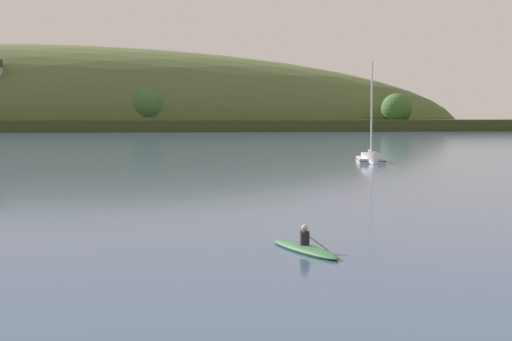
% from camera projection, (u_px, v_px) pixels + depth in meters
% --- Properties ---
extents(far_shoreline_hill, '(408.72, 94.26, 59.54)m').
position_uv_depth(far_shoreline_hill, '(22.00, 129.00, 257.33)').
color(far_shoreline_hill, '#35401E').
rests_on(far_shoreline_hill, ground).
extents(dockside_crane, '(4.64, 17.68, 22.46)m').
position_uv_depth(dockside_crane, '(0.00, 95.00, 227.76)').
color(dockside_crane, '#4C4C51').
rests_on(dockside_crane, ground).
extents(sailboat_near_mooring, '(3.95, 7.10, 11.10)m').
position_uv_depth(sailboat_near_mooring, '(371.00, 161.00, 72.26)').
color(sailboat_near_mooring, '#ADB2BC').
rests_on(sailboat_near_mooring, ground).
extents(canoe_with_paddler, '(2.00, 4.06, 1.02)m').
position_uv_depth(canoe_with_paddler, '(305.00, 248.00, 24.77)').
color(canoe_with_paddler, '#33663D').
rests_on(canoe_with_paddler, ground).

